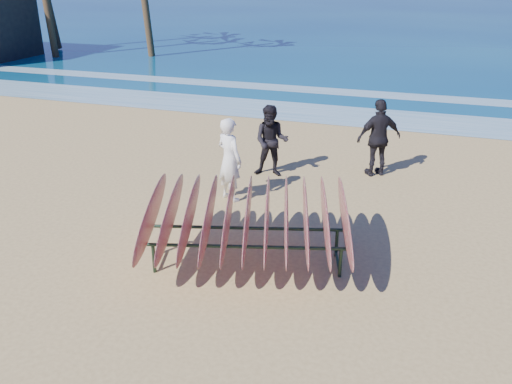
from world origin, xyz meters
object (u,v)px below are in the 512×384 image
Objects in this scene: person_white at (229,160)px; person_dark_a at (271,141)px; person_dark_b at (379,138)px; surfboard_rack at (247,218)px.

person_white is 1.06× the size of person_dark_a.
person_dark_b is (2.74, 2.43, 0.02)m from person_white.
person_dark_a is (-0.84, 4.05, -0.01)m from surfboard_rack.
surfboard_rack is 2.72m from person_white.
surfboard_rack is at bearing 145.53° from person_white.
person_dark_a is 2.47m from person_dark_b.
person_dark_a is at bearing -13.25° from person_dark_b.
person_dark_b reaches higher than surfboard_rack.
person_dark_b is (2.34, 0.81, 0.07)m from person_dark_a.
surfboard_rack is 2.13× the size of person_white.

